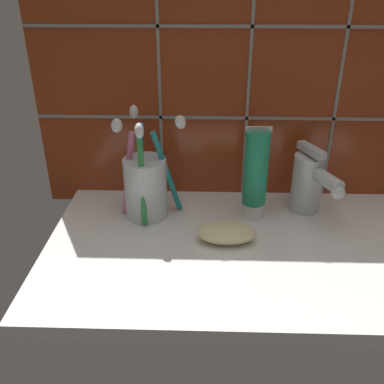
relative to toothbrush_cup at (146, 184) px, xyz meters
The scene contains 6 objects.
sink_counter 18.28cm from the toothbrush_cup, 29.18° to the right, with size 57.63×34.39×2.00cm, color white.
tile_wall_backsplash 22.13cm from the toothbrush_cup, 31.46° to the left, with size 67.63×1.72×42.25cm.
toothbrush_cup is the anchor object (origin of this frame).
toothpaste_tube 17.52cm from the toothbrush_cup, ahead, with size 3.98×3.79×15.43cm.
sink_faucet 26.65cm from the toothbrush_cup, ahead, with size 6.47×11.02×11.27cm.
soap_bar 15.43cm from the toothbrush_cup, 30.88° to the right, with size 8.78×4.46×3.15cm, color beige.
Camera 1 is at (-5.58, -52.53, 38.17)cm, focal length 40.00 mm.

